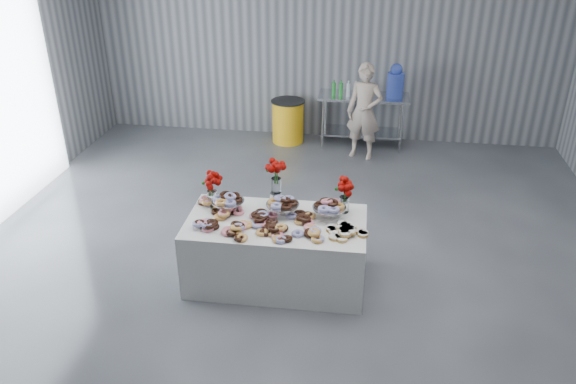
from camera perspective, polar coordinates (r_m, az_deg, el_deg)
name	(u,v)px	position (r m, az deg, el deg)	size (l,w,h in m)	color
ground	(287,280)	(6.32, -0.08, -8.95)	(9.00, 9.00, 0.00)	#3C3F45
room_walls	(259,38)	(5.34, -2.99, 15.37)	(8.04, 9.04, 4.02)	gray
display_table	(276,251)	(6.13, -1.20, -5.99)	(1.90, 1.00, 0.75)	white
prep_table	(363,111)	(9.67, 7.61, 8.12)	(1.50, 0.60, 0.90)	silver
donut_mounds	(275,220)	(5.87, -1.32, -2.82)	(1.80, 0.80, 0.09)	tan
cake_stand_left	(228,199)	(6.10, -6.14, -0.76)	(0.36, 0.36, 0.17)	silver
cake_stand_mid	(283,203)	(5.99, -0.55, -1.12)	(0.36, 0.36, 0.17)	silver
cake_stand_right	(329,206)	(5.95, 4.22, -1.42)	(0.36, 0.36, 0.17)	silver
danish_pile	(347,229)	(5.72, 5.99, -3.71)	(0.48, 0.48, 0.11)	white
bouquet_left	(211,181)	(6.16, -7.81, 1.08)	(0.26, 0.26, 0.42)	white
bouquet_right	(345,187)	(6.00, 5.80, 0.48)	(0.26, 0.26, 0.42)	white
bouquet_center	(276,174)	(6.07, -1.23, 1.81)	(0.26, 0.26, 0.57)	silver
water_jug	(395,82)	(9.52, 10.86, 10.92)	(0.28, 0.28, 0.55)	#4361E6
drink_bottles	(345,88)	(9.46, 5.77, 10.44)	(0.54, 0.08, 0.27)	#268C33
person	(364,112)	(9.16, 7.76, 8.10)	(0.57, 0.37, 1.56)	#CC8C93
trash_barrel	(288,121)	(9.85, -0.01, 7.21)	(0.58, 0.58, 0.75)	yellow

